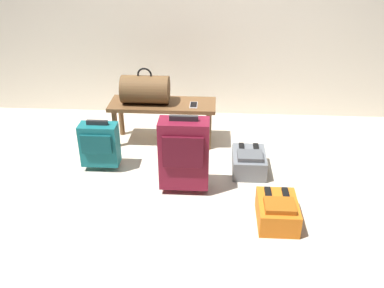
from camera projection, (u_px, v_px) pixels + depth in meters
ground_plane at (201, 191)px, 3.34m from camera, size 6.60×6.60×0.00m
bench at (163, 109)px, 3.93m from camera, size 1.00×0.36×0.41m
duffel_bag_brown at (145, 89)px, 3.85m from camera, size 0.44×0.26×0.34m
cell_phone at (194, 105)px, 3.84m from camera, size 0.07×0.14×0.01m
suitcase_upright_burgundy at (184, 153)px, 3.20m from camera, size 0.38×0.22×0.65m
suitcase_small_teal at (99, 144)px, 3.54m from camera, size 0.32×0.19×0.46m
backpack_orange at (277, 211)px, 2.95m from camera, size 0.28×0.38×0.21m
backpack_grey at (249, 162)px, 3.56m from camera, size 0.28×0.38×0.21m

